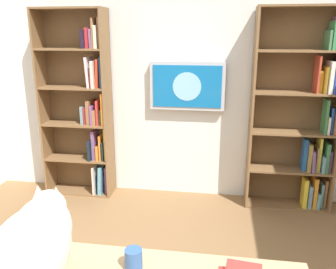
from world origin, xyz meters
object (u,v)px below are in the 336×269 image
Objects in this scene: bookshelf_right at (84,108)px; wall_mounted_tv at (187,86)px; coffee_mug at (134,259)px; bookshelf_left at (304,117)px; cat at (34,248)px.

bookshelf_right reaches higher than wall_mounted_tv.
bookshelf_right is 21.18× the size of coffee_mug.
coffee_mug is (0.00, 2.38, -0.44)m from wall_mounted_tv.
wall_mounted_tv is at bearing -3.98° from bookshelf_left.
coffee_mug is (-1.12, 2.30, -0.19)m from bookshelf_right.
bookshelf_right is 2.57× the size of wall_mounted_tv.
cat is 0.43m from coffee_mug.
bookshelf_right is at bearing 0.03° from bookshelf_left.
bookshelf_right is 1.15m from wall_mounted_tv.
bookshelf_left is 2.31m from bookshelf_right.
wall_mounted_tv is at bearing -175.73° from bookshelf_right.
coffee_mug is at bearing 116.04° from bookshelf_right.
cat is at bearing 58.46° from bookshelf_left.
coffee_mug is at bearing 89.99° from wall_mounted_tv.
cat is at bearing 107.18° from bookshelf_right.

